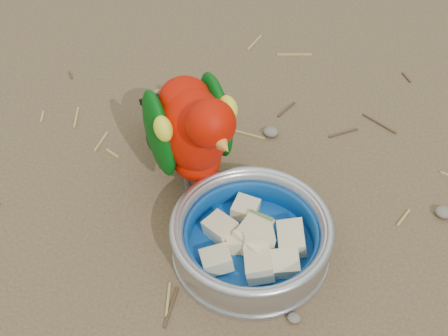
# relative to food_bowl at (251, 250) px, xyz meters

# --- Properties ---
(ground) EXTENTS (60.00, 60.00, 0.00)m
(ground) POSITION_rel_food_bowl_xyz_m (-0.08, 0.03, -0.01)
(ground) COLOR brown
(food_bowl) EXTENTS (0.20, 0.20, 0.02)m
(food_bowl) POSITION_rel_food_bowl_xyz_m (0.00, 0.00, 0.00)
(food_bowl) COLOR #B2B2BA
(food_bowl) RESTS_ON ground
(bowl_wall) EXTENTS (0.20, 0.20, 0.04)m
(bowl_wall) POSITION_rel_food_bowl_xyz_m (0.00, 0.00, 0.03)
(bowl_wall) COLOR #B2B2BA
(bowl_wall) RESTS_ON food_bowl
(fruit_wedges) EXTENTS (0.12, 0.12, 0.03)m
(fruit_wedges) POSITION_rel_food_bowl_xyz_m (0.00, 0.00, 0.02)
(fruit_wedges) COLOR beige
(fruit_wedges) RESTS_ON food_bowl
(lory_parrot) EXTENTS (0.23, 0.26, 0.19)m
(lory_parrot) POSITION_rel_food_bowl_xyz_m (-0.09, 0.11, 0.09)
(lory_parrot) COLOR #BA0E00
(lory_parrot) RESTS_ON ground
(ground_debris) EXTENTS (0.90, 0.80, 0.01)m
(ground_debris) POSITION_rel_food_bowl_xyz_m (-0.06, 0.08, -0.01)
(ground_debris) COLOR #A7914A
(ground_debris) RESTS_ON ground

